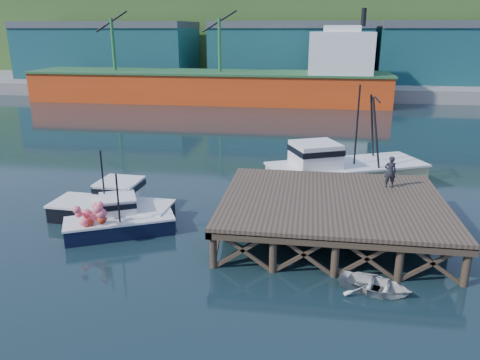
% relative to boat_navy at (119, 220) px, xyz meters
% --- Properties ---
extents(ground, '(300.00, 300.00, 0.00)m').
position_rel_boat_navy_xyz_m(ground, '(6.23, 1.49, -0.74)').
color(ground, black).
rests_on(ground, ground).
extents(wharf, '(12.00, 10.00, 2.62)m').
position_rel_boat_navy_xyz_m(wharf, '(11.73, 1.30, 1.20)').
color(wharf, brown).
rests_on(wharf, ground).
extents(far_quay, '(160.00, 40.00, 2.00)m').
position_rel_boat_navy_xyz_m(far_quay, '(6.23, 71.49, 0.26)').
color(far_quay, gray).
rests_on(far_quay, ground).
extents(warehouse_left, '(32.00, 16.00, 9.00)m').
position_rel_boat_navy_xyz_m(warehouse_left, '(-28.77, 66.49, 5.76)').
color(warehouse_left, '#1A5757').
rests_on(warehouse_left, far_quay).
extents(warehouse_mid, '(28.00, 16.00, 9.00)m').
position_rel_boat_navy_xyz_m(warehouse_mid, '(6.23, 66.49, 5.76)').
color(warehouse_mid, '#1A5757').
rests_on(warehouse_mid, far_quay).
extents(warehouse_right, '(30.00, 16.00, 9.00)m').
position_rel_boat_navy_xyz_m(warehouse_right, '(36.23, 66.49, 5.76)').
color(warehouse_right, '#1A5757').
rests_on(warehouse_right, far_quay).
extents(cargo_ship, '(55.50, 10.00, 13.75)m').
position_rel_boat_navy_xyz_m(cargo_ship, '(-2.24, 49.49, 2.57)').
color(cargo_ship, '#D84114').
rests_on(cargo_ship, ground).
extents(hillside, '(220.00, 50.00, 22.00)m').
position_rel_boat_navy_xyz_m(hillside, '(6.23, 101.49, 10.26)').
color(hillside, '#2D511E').
rests_on(hillside, ground).
extents(boat_navy, '(6.25, 4.50, 3.70)m').
position_rel_boat_navy_xyz_m(boat_navy, '(0.00, 0.00, 0.00)').
color(boat_navy, black).
rests_on(boat_navy, ground).
extents(boat_black, '(7.33, 6.16, 4.46)m').
position_rel_boat_navy_xyz_m(boat_black, '(-1.18, 2.00, 0.08)').
color(boat_black, black).
rests_on(boat_black, ground).
extents(trawler, '(11.69, 8.14, 7.39)m').
position_rel_boat_navy_xyz_m(trawler, '(12.77, 9.53, 0.78)').
color(trawler, '#CAC583').
rests_on(trawler, ground).
extents(dinghy, '(3.69, 3.14, 0.65)m').
position_rel_boat_navy_xyz_m(dinghy, '(13.42, -4.31, -0.42)').
color(dinghy, silver).
rests_on(dinghy, ground).
extents(dockworker, '(0.70, 0.48, 1.88)m').
position_rel_boat_navy_xyz_m(dockworker, '(15.03, 3.94, 2.32)').
color(dockworker, black).
rests_on(dockworker, wharf).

